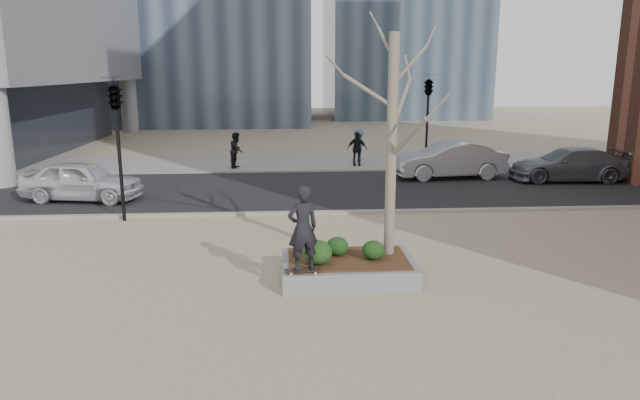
{
  "coord_description": "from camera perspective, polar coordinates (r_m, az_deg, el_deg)",
  "views": [
    {
      "loc": [
        -0.48,
        -12.33,
        4.69
      ],
      "look_at": [
        0.5,
        2.0,
        1.4
      ],
      "focal_mm": 32.0,
      "sensor_mm": 36.0,
      "label": 1
    }
  ],
  "objects": [
    {
      "name": "pedestrian_b",
      "position": [
        29.64,
        3.85,
        5.45
      ],
      "size": [
        1.07,
        1.25,
        1.67
      ],
      "primitive_type": "imported",
      "rotation": [
        0.0,
        0.0,
        4.2
      ],
      "color": "#425E77",
      "rests_on": "far_sidewalk"
    },
    {
      "name": "far_sidewalk",
      "position": [
        29.7,
        -2.95,
        3.83
      ],
      "size": [
        60.0,
        6.0,
        0.02
      ],
      "primitive_type": "cube",
      "color": "gray",
      "rests_on": "ground"
    },
    {
      "name": "shrub_left",
      "position": [
        12.61,
        -0.22,
        -5.26
      ],
      "size": [
        0.64,
        0.64,
        0.54
      ],
      "primitive_type": "ellipsoid",
      "color": "#133D15",
      "rests_on": "planter_mulch"
    },
    {
      "name": "pedestrian_a",
      "position": [
        27.98,
        -8.33,
        4.96
      ],
      "size": [
        0.81,
        0.95,
        1.73
      ],
      "primitive_type": "imported",
      "rotation": [
        0.0,
        0.0,
        1.37
      ],
      "color": "black",
      "rests_on": "far_sidewalk"
    },
    {
      "name": "traffic_light_near",
      "position": [
        18.78,
        -19.45,
        4.7
      ],
      "size": [
        0.6,
        2.48,
        4.5
      ],
      "primitive_type": null,
      "color": "black",
      "rests_on": "ground"
    },
    {
      "name": "police_car",
      "position": [
        22.49,
        -22.73,
        1.81
      ],
      "size": [
        4.52,
        2.42,
        1.46
      ],
      "primitive_type": "imported",
      "rotation": [
        0.0,
        0.0,
        1.4
      ],
      "color": "silver",
      "rests_on": "street"
    },
    {
      "name": "pedestrian_c",
      "position": [
        28.31,
        3.74,
        5.12
      ],
      "size": [
        1.07,
        0.69,
        1.69
      ],
      "primitive_type": "imported",
      "rotation": [
        0.0,
        0.0,
        2.84
      ],
      "color": "black",
      "rests_on": "far_sidewalk"
    },
    {
      "name": "planter_mulch",
      "position": [
        13.12,
        2.79,
        -5.88
      ],
      "size": [
        2.7,
        1.7,
        0.04
      ],
      "primitive_type": "cube",
      "color": "#382314",
      "rests_on": "planter"
    },
    {
      "name": "street",
      "position": [
        22.82,
        -2.63,
        1.05
      ],
      "size": [
        60.0,
        8.0,
        0.02
      ],
      "primitive_type": "cube",
      "color": "black",
      "rests_on": "ground"
    },
    {
      "name": "sycamore_tree",
      "position": [
        12.9,
        7.27,
        8.8
      ],
      "size": [
        2.8,
        2.8,
        6.6
      ],
      "primitive_type": null,
      "color": "gray",
      "rests_on": "planter_mulch"
    },
    {
      "name": "shrub_middle",
      "position": [
        13.22,
        1.74,
        -4.64
      ],
      "size": [
        0.51,
        0.51,
        0.44
      ],
      "primitive_type": "ellipsoid",
      "color": "#143A12",
      "rests_on": "planter_mulch"
    },
    {
      "name": "planter",
      "position": [
        13.2,
        2.78,
        -6.89
      ],
      "size": [
        3.0,
        2.0,
        0.45
      ],
      "primitive_type": "cube",
      "color": "gray",
      "rests_on": "ground"
    },
    {
      "name": "skateboard",
      "position": [
        12.25,
        -1.71,
        -7.18
      ],
      "size": [
        0.79,
        0.22,
        0.08
      ],
      "primitive_type": null,
      "rotation": [
        0.0,
        0.0,
        0.03
      ],
      "color": "black",
      "rests_on": "planter"
    },
    {
      "name": "shrub_right",
      "position": [
        12.99,
        5.37,
        -5.01
      ],
      "size": [
        0.51,
        0.51,
        0.44
      ],
      "primitive_type": "ellipsoid",
      "color": "#153511",
      "rests_on": "planter_mulch"
    },
    {
      "name": "car_third",
      "position": [
        26.67,
        23.55,
        3.29
      ],
      "size": [
        5.02,
        2.34,
        1.42
      ],
      "primitive_type": "imported",
      "rotation": [
        0.0,
        0.0,
        4.64
      ],
      "color": "slate",
      "rests_on": "street"
    },
    {
      "name": "car_silver",
      "position": [
        25.73,
        12.8,
        3.93
      ],
      "size": [
        4.95,
        2.01,
        1.6
      ],
      "primitive_type": "imported",
      "rotation": [
        0.0,
        0.0,
        4.78
      ],
      "color": "#A3A6AB",
      "rests_on": "street"
    },
    {
      "name": "skateboarder",
      "position": [
        11.95,
        -1.74,
        -2.84
      ],
      "size": [
        0.79,
        0.65,
        1.85
      ],
      "primitive_type": "imported",
      "rotation": [
        0.0,
        0.0,
        3.5
      ],
      "color": "black",
      "rests_on": "skateboard"
    },
    {
      "name": "traffic_light_far",
      "position": [
        27.93,
        10.66,
        7.67
      ],
      "size": [
        0.6,
        2.48,
        4.5
      ],
      "primitive_type": null,
      "color": "black",
      "rests_on": "ground"
    },
    {
      "name": "ground",
      "position": [
        13.2,
        -1.59,
        -7.92
      ],
      "size": [
        120.0,
        120.0,
        0.0
      ],
      "primitive_type": "plane",
      "color": "tan",
      "rests_on": "ground"
    }
  ]
}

